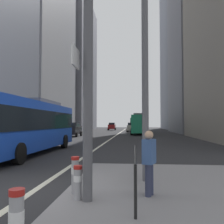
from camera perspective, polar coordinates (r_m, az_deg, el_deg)
name	(u,v)px	position (r m, az deg, el deg)	size (l,w,h in m)	color
ground_plane	(109,140)	(26.57, -0.72, -6.67)	(160.00, 160.00, 0.00)	#28282B
lane_centre_line	(116,135)	(36.51, 0.94, -5.55)	(0.20, 80.00, 0.01)	beige
office_tower_left_mid	(36,10)	(52.53, -17.47, 21.95)	(10.57, 20.56, 47.20)	#9E9EA3
office_tower_left_far	(70,65)	(73.07, -9.90, 10.79)	(12.23, 23.49, 37.48)	gray
office_tower_right_far	(181,49)	(78.54, 16.01, 14.20)	(10.22, 23.47, 48.87)	slate
city_bus_blue_oncoming	(29,124)	(15.55, -19.12, -2.65)	(2.71, 11.17, 3.40)	#14389E
city_bus_red_receding	(139,123)	(40.92, 6.34, -2.65)	(2.75, 10.99, 3.40)	#198456
city_bus_red_distant	(135,123)	(63.25, 5.47, -2.62)	(2.86, 11.32, 3.40)	#198456
car_oncoming_mid	(73,129)	(34.09, -9.31, -4.07)	(2.08, 4.26, 1.94)	black
car_receding_near	(136,127)	(54.26, 5.63, -3.53)	(2.05, 4.16, 1.94)	gold
car_receding_far	(132,127)	(51.31, 4.72, -3.58)	(2.20, 4.57, 1.94)	#B2A899
car_oncoming_far	(112,126)	(63.71, -0.02, -3.40)	(2.12, 4.51, 1.94)	maroon
traffic_signal_gantry	(5,30)	(6.56, -23.96, 17.36)	(6.03, 0.65, 6.00)	#515156
street_lamp_post	(145,13)	(8.12, 7.74, 22.12)	(5.50, 0.32, 8.00)	#56565B
bollard_left	(16,222)	(3.49, -21.70, -23.05)	(0.20, 0.20, 0.92)	#99999E
bollard_right	(78,181)	(5.74, -8.10, -15.74)	(0.20, 0.20, 0.77)	#99999E
bollard_back	(75,173)	(6.21, -8.72, -14.06)	(0.20, 0.20, 0.90)	#99999E
pedestrian_railing	(135,162)	(6.46, 5.49, -11.72)	(0.06, 3.88, 0.98)	black
pedestrian_waiting	(149,160)	(5.98, 8.77, -11.10)	(0.36, 0.44, 1.55)	#2D334C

